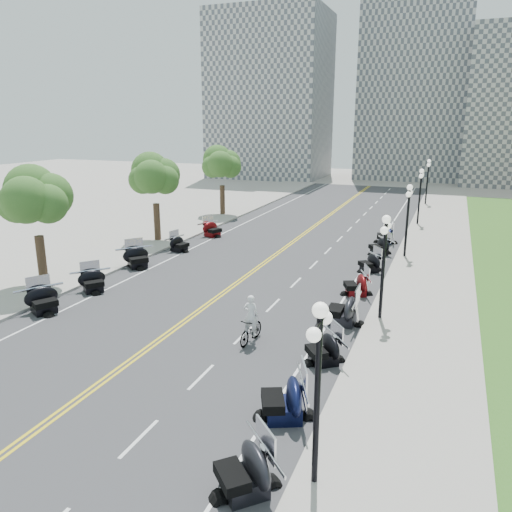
% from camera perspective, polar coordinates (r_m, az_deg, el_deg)
% --- Properties ---
extents(ground, '(160.00, 160.00, 0.00)m').
position_cam_1_polar(ground, '(23.76, -8.69, -7.80)').
color(ground, gray).
extents(road, '(16.00, 90.00, 0.01)m').
position_cam_1_polar(road, '(32.26, 0.18, -1.37)').
color(road, '#333335').
rests_on(road, ground).
extents(centerline_yellow_a, '(0.12, 90.00, 0.00)m').
position_cam_1_polar(centerline_yellow_a, '(32.30, -0.02, -1.34)').
color(centerline_yellow_a, yellow).
rests_on(centerline_yellow_a, road).
extents(centerline_yellow_b, '(0.12, 90.00, 0.00)m').
position_cam_1_polar(centerline_yellow_b, '(32.22, 0.38, -1.38)').
color(centerline_yellow_b, yellow).
rests_on(centerline_yellow_b, road).
extents(edge_line_north, '(0.12, 90.00, 0.00)m').
position_cam_1_polar(edge_line_north, '(30.63, 11.42, -2.58)').
color(edge_line_north, white).
rests_on(edge_line_north, road).
extents(edge_line_south, '(0.12, 90.00, 0.00)m').
position_cam_1_polar(edge_line_south, '(35.00, -9.63, -0.24)').
color(edge_line_south, white).
rests_on(edge_line_south, road).
extents(lane_dash_4, '(0.12, 2.00, 0.00)m').
position_cam_1_polar(lane_dash_4, '(16.31, -13.19, -19.62)').
color(lane_dash_4, white).
rests_on(lane_dash_4, road).
extents(lane_dash_5, '(0.12, 2.00, 0.00)m').
position_cam_1_polar(lane_dash_5, '(19.20, -6.28, -13.55)').
color(lane_dash_5, white).
rests_on(lane_dash_5, road).
extents(lane_dash_6, '(0.12, 2.00, 0.00)m').
position_cam_1_polar(lane_dash_6, '(22.43, -1.50, -9.03)').
color(lane_dash_6, white).
rests_on(lane_dash_6, road).
extents(lane_dash_7, '(0.12, 2.00, 0.00)m').
position_cam_1_polar(lane_dash_7, '(25.87, 1.97, -5.64)').
color(lane_dash_7, white).
rests_on(lane_dash_7, road).
extents(lane_dash_8, '(0.12, 2.00, 0.00)m').
position_cam_1_polar(lane_dash_8, '(29.46, 4.58, -3.04)').
color(lane_dash_8, white).
rests_on(lane_dash_8, road).
extents(lane_dash_9, '(0.12, 2.00, 0.00)m').
position_cam_1_polar(lane_dash_9, '(33.14, 6.60, -1.01)').
color(lane_dash_9, white).
rests_on(lane_dash_9, road).
extents(lane_dash_10, '(0.12, 2.00, 0.00)m').
position_cam_1_polar(lane_dash_10, '(36.89, 8.22, 0.61)').
color(lane_dash_10, white).
rests_on(lane_dash_10, road).
extents(lane_dash_11, '(0.12, 2.00, 0.00)m').
position_cam_1_polar(lane_dash_11, '(40.69, 9.54, 1.94)').
color(lane_dash_11, white).
rests_on(lane_dash_11, road).
extents(lane_dash_12, '(0.12, 2.00, 0.00)m').
position_cam_1_polar(lane_dash_12, '(44.52, 10.63, 3.03)').
color(lane_dash_12, white).
rests_on(lane_dash_12, road).
extents(lane_dash_13, '(0.12, 2.00, 0.00)m').
position_cam_1_polar(lane_dash_13, '(48.38, 11.55, 3.95)').
color(lane_dash_13, white).
rests_on(lane_dash_13, road).
extents(lane_dash_14, '(0.12, 2.00, 0.00)m').
position_cam_1_polar(lane_dash_14, '(52.26, 12.34, 4.73)').
color(lane_dash_14, white).
rests_on(lane_dash_14, road).
extents(lane_dash_15, '(0.12, 2.00, 0.00)m').
position_cam_1_polar(lane_dash_15, '(56.15, 13.01, 5.41)').
color(lane_dash_15, white).
rests_on(lane_dash_15, road).
extents(lane_dash_16, '(0.12, 2.00, 0.00)m').
position_cam_1_polar(lane_dash_16, '(60.06, 13.61, 5.99)').
color(lane_dash_16, white).
rests_on(lane_dash_16, road).
extents(lane_dash_17, '(0.12, 2.00, 0.00)m').
position_cam_1_polar(lane_dash_17, '(63.99, 14.13, 6.50)').
color(lane_dash_17, white).
rests_on(lane_dash_17, road).
extents(lane_dash_18, '(0.12, 2.00, 0.00)m').
position_cam_1_polar(lane_dash_18, '(67.92, 14.59, 6.96)').
color(lane_dash_18, white).
rests_on(lane_dash_18, road).
extents(lane_dash_19, '(0.12, 2.00, 0.00)m').
position_cam_1_polar(lane_dash_19, '(71.85, 15.00, 7.36)').
color(lane_dash_19, white).
rests_on(lane_dash_19, road).
extents(sidewalk_north, '(5.00, 90.00, 0.15)m').
position_cam_1_polar(sidewalk_north, '(30.24, 19.09, -3.25)').
color(sidewalk_north, '#9E9991').
rests_on(sidewalk_north, ground).
extents(sidewalk_south, '(5.00, 90.00, 0.15)m').
position_cam_1_polar(sidewalk_south, '(37.22, -15.06, 0.47)').
color(sidewalk_south, '#9E9991').
rests_on(sidewalk_south, ground).
extents(distant_block_a, '(18.00, 14.00, 26.00)m').
position_cam_1_polar(distant_block_a, '(86.01, 1.66, 17.75)').
color(distant_block_a, gray).
rests_on(distant_block_a, ground).
extents(distant_block_b, '(16.00, 12.00, 30.00)m').
position_cam_1_polar(distant_block_b, '(87.30, 17.59, 18.36)').
color(distant_block_b, gray).
rests_on(distant_block_b, ground).
extents(street_lamp_1, '(0.50, 1.20, 4.90)m').
position_cam_1_polar(street_lamp_1, '(12.95, 7.01, -15.68)').
color(street_lamp_1, black).
rests_on(street_lamp_1, sidewalk_north).
extents(street_lamp_2, '(0.50, 1.20, 4.90)m').
position_cam_1_polar(street_lamp_2, '(23.90, 14.32, -1.35)').
color(street_lamp_2, black).
rests_on(street_lamp_2, sidewalk_north).
extents(street_lamp_3, '(0.50, 1.20, 4.90)m').
position_cam_1_polar(street_lamp_3, '(35.53, 16.89, 3.83)').
color(street_lamp_3, black).
rests_on(street_lamp_3, sidewalk_north).
extents(street_lamp_4, '(0.50, 1.20, 4.90)m').
position_cam_1_polar(street_lamp_4, '(47.35, 18.19, 6.44)').
color(street_lamp_4, black).
rests_on(street_lamp_4, sidewalk_north).
extents(street_lamp_5, '(0.50, 1.20, 4.90)m').
position_cam_1_polar(street_lamp_5, '(59.24, 18.98, 8.00)').
color(street_lamp_5, black).
rests_on(street_lamp_5, sidewalk_north).
extents(tree_2, '(4.80, 4.80, 9.20)m').
position_cam_1_polar(tree_2, '(30.05, -23.92, 5.37)').
color(tree_2, '#235619').
rests_on(tree_2, sidewalk_south).
extents(tree_3, '(4.80, 4.80, 9.20)m').
position_cam_1_polar(tree_3, '(39.33, -11.48, 8.40)').
color(tree_3, '#235619').
rests_on(tree_3, sidewalk_south).
extents(tree_4, '(4.80, 4.80, 9.20)m').
position_cam_1_polar(tree_4, '(49.78, -3.92, 10.05)').
color(tree_4, '#235619').
rests_on(tree_4, sidewalk_south).
extents(motorcycle_n_3, '(2.93, 2.93, 1.45)m').
position_cam_1_polar(motorcycle_n_3, '(13.72, -1.36, -23.09)').
color(motorcycle_n_3, black).
rests_on(motorcycle_n_3, road).
extents(motorcycle_n_4, '(2.89, 2.89, 1.53)m').
position_cam_1_polar(motorcycle_n_4, '(16.45, 3.19, -15.75)').
color(motorcycle_n_4, black).
rests_on(motorcycle_n_4, road).
extents(motorcycle_n_5, '(2.65, 2.65, 1.32)m').
position_cam_1_polar(motorcycle_n_5, '(19.96, 7.73, -10.33)').
color(motorcycle_n_5, black).
rests_on(motorcycle_n_5, road).
extents(motorcycle_n_6, '(2.22, 2.22, 1.53)m').
position_cam_1_polar(motorcycle_n_6, '(23.70, 9.92, -5.92)').
color(motorcycle_n_6, black).
rests_on(motorcycle_n_6, road).
extents(motorcycle_n_7, '(2.51, 2.51, 1.34)m').
position_cam_1_polar(motorcycle_n_7, '(27.69, 11.39, -3.08)').
color(motorcycle_n_7, '#590A0C').
rests_on(motorcycle_n_7, road).
extents(motorcycle_n_8, '(2.56, 2.56, 1.28)m').
position_cam_1_polar(motorcycle_n_8, '(32.10, 12.87, -0.67)').
color(motorcycle_n_8, black).
rests_on(motorcycle_n_8, road).
extents(motorcycle_n_9, '(2.68, 2.68, 1.34)m').
position_cam_1_polar(motorcycle_n_9, '(36.40, 13.94, 1.19)').
color(motorcycle_n_9, black).
rests_on(motorcycle_n_9, road).
extents(motorcycle_n_10, '(2.21, 2.21, 1.38)m').
position_cam_1_polar(motorcycle_n_10, '(39.94, 14.57, 2.41)').
color(motorcycle_n_10, black).
rests_on(motorcycle_n_10, road).
extents(motorcycle_s_5, '(2.81, 2.81, 1.44)m').
position_cam_1_polar(motorcycle_s_5, '(26.82, -23.16, -4.54)').
color(motorcycle_s_5, black).
rests_on(motorcycle_s_5, road).
extents(motorcycle_s_6, '(2.68, 2.68, 1.33)m').
position_cam_1_polar(motorcycle_s_6, '(29.12, -18.16, -2.64)').
color(motorcycle_s_6, black).
rests_on(motorcycle_s_6, road).
extents(motorcycle_s_7, '(2.98, 2.98, 1.48)m').
position_cam_1_polar(motorcycle_s_7, '(33.06, -13.43, -0.06)').
color(motorcycle_s_7, black).
rests_on(motorcycle_s_7, road).
extents(motorcycle_s_8, '(2.10, 2.10, 1.23)m').
position_cam_1_polar(motorcycle_s_8, '(36.61, -8.75, 1.46)').
color(motorcycle_s_8, black).
rests_on(motorcycle_s_8, road).
extents(motorcycle_s_9, '(2.53, 2.53, 1.36)m').
position_cam_1_polar(motorcycle_s_9, '(41.05, -5.01, 3.17)').
color(motorcycle_s_9, '#590A0C').
rests_on(motorcycle_s_9, road).
extents(bicycle, '(0.74, 1.95, 1.15)m').
position_cam_1_polar(bicycle, '(21.54, -0.58, -8.46)').
color(bicycle, '#A51414').
rests_on(bicycle, road).
extents(cyclist_rider, '(0.66, 0.43, 1.81)m').
position_cam_1_polar(cyclist_rider, '(20.99, -0.59, -4.77)').
color(cyclist_rider, silver).
rests_on(cyclist_rider, bicycle).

